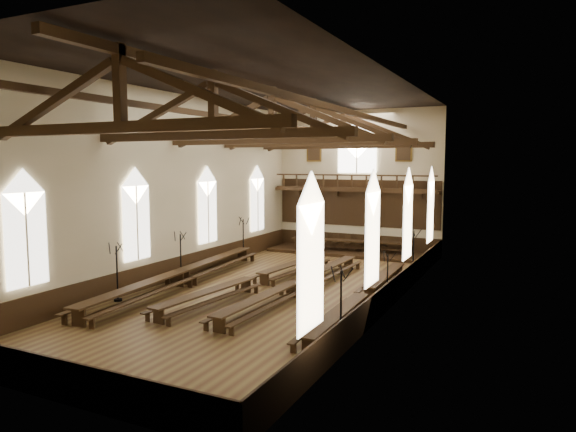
# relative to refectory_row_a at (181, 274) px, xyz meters

# --- Properties ---
(ground) EXTENTS (26.00, 26.00, 0.00)m
(ground) POSITION_rel_refectory_row_a_xyz_m (4.82, 1.07, -0.60)
(ground) COLOR brown
(ground) RESTS_ON ground
(room_walls) EXTENTS (26.00, 26.00, 26.00)m
(room_walls) POSITION_rel_refectory_row_a_xyz_m (4.82, 1.07, 5.86)
(room_walls) COLOR beige
(room_walls) RESTS_ON ground
(wainscot_band) EXTENTS (12.00, 26.00, 1.20)m
(wainscot_band) POSITION_rel_refectory_row_a_xyz_m (4.82, 1.07, 0.00)
(wainscot_band) COLOR black
(wainscot_band) RESTS_ON ground
(side_windows) EXTENTS (11.85, 19.80, 4.50)m
(side_windows) POSITION_rel_refectory_row_a_xyz_m (4.82, 1.07, 3.15)
(side_windows) COLOR white
(side_windows) RESTS_ON room_walls
(end_window) EXTENTS (2.80, 0.12, 3.80)m
(end_window) POSITION_rel_refectory_row_a_xyz_m (4.82, 13.97, 6.63)
(end_window) COLOR white
(end_window) RESTS_ON room_walls
(minstrels_gallery) EXTENTS (11.80, 1.24, 3.70)m
(minstrels_gallery) POSITION_rel_refectory_row_a_xyz_m (4.82, 13.73, 3.31)
(minstrels_gallery) COLOR #311F0F
(minstrels_gallery) RESTS_ON room_walls
(portraits) EXTENTS (7.75, 0.09, 1.45)m
(portraits) POSITION_rel_refectory_row_a_xyz_m (4.82, 13.96, 6.50)
(portraits) COLOR brown
(portraits) RESTS_ON room_walls
(roof_trusses) EXTENTS (11.70, 25.70, 2.80)m
(roof_trusses) POSITION_rel_refectory_row_a_xyz_m (4.82, 1.07, 7.62)
(roof_trusses) COLOR #311F0F
(roof_trusses) RESTS_ON room_walls
(refectory_row_a) EXTENTS (2.27, 15.13, 0.82)m
(refectory_row_a) POSITION_rel_refectory_row_a_xyz_m (0.00, 0.00, 0.00)
(refectory_row_a) COLOR #311F0F
(refectory_row_a) RESTS_ON ground
(refectory_row_b) EXTENTS (2.02, 13.97, 0.69)m
(refectory_row_b) POSITION_rel_refectory_row_a_xyz_m (3.84, 1.10, -0.09)
(refectory_row_b) COLOR #311F0F
(refectory_row_b) RESTS_ON ground
(refectory_row_c) EXTENTS (1.64, 13.94, 0.70)m
(refectory_row_c) POSITION_rel_refectory_row_a_xyz_m (6.17, 1.24, -0.09)
(refectory_row_c) COLOR #311F0F
(refectory_row_c) RESTS_ON ground
(refectory_row_d) EXTENTS (1.52, 13.75, 0.68)m
(refectory_row_d) POSITION_rel_refectory_row_a_xyz_m (9.67, 0.59, -0.10)
(refectory_row_d) COLOR #311F0F
(refectory_row_d) RESTS_ON ground
(dais) EXTENTS (11.40, 3.08, 0.21)m
(dais) POSITION_rel_refectory_row_a_xyz_m (4.86, 12.47, -0.49)
(dais) COLOR black
(dais) RESTS_ON ground
(high_table) EXTENTS (8.29, 1.95, 0.77)m
(high_table) POSITION_rel_refectory_row_a_xyz_m (4.86, 12.47, 0.26)
(high_table) COLOR #311F0F
(high_table) RESTS_ON dais
(high_chairs) EXTENTS (4.95, 0.45, 0.97)m
(high_chairs) POSITION_rel_refectory_row_a_xyz_m (4.86, 13.27, 0.14)
(high_chairs) COLOR #311F0F
(high_chairs) RESTS_ON dais
(candelabrum_left_near) EXTENTS (0.82, 0.76, 2.71)m
(candelabrum_left_near) POSITION_rel_refectory_row_a_xyz_m (-0.73, -3.68, 0.23)
(candelabrum_left_near) COLOR black
(candelabrum_left_near) RESTS_ON ground
(candelabrum_left_mid) EXTENTS (0.79, 0.78, 2.65)m
(candelabrum_left_mid) POSITION_rel_refectory_row_a_xyz_m (-0.73, 0.98, 0.21)
(candelabrum_left_mid) COLOR black
(candelabrum_left_mid) RESTS_ON ground
(candelabrum_left_far) EXTENTS (0.85, 0.80, 2.82)m
(candelabrum_left_far) POSITION_rel_refectory_row_a_xyz_m (-0.73, 7.54, 0.26)
(candelabrum_left_far) COLOR black
(candelabrum_left_far) RESTS_ON ground
(candelabrum_right_near) EXTENTS (0.82, 0.81, 2.75)m
(candelabrum_right_near) POSITION_rel_refectory_row_a_xyz_m (10.37, -4.45, 0.24)
(candelabrum_right_near) COLOR black
(candelabrum_right_near) RESTS_ON ground
(candelabrum_right_mid) EXTENTS (0.61, 0.71, 2.29)m
(candelabrum_right_mid) POSITION_rel_refectory_row_a_xyz_m (10.37, 1.78, 0.10)
(candelabrum_right_mid) COLOR black
(candelabrum_right_mid) RESTS_ON ground
(candelabrum_right_far) EXTENTS (0.82, 0.79, 2.72)m
(candelabrum_right_far) POSITION_rel_refectory_row_a_xyz_m (10.37, 7.20, 0.23)
(candelabrum_right_far) COLOR black
(candelabrum_right_far) RESTS_ON ground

